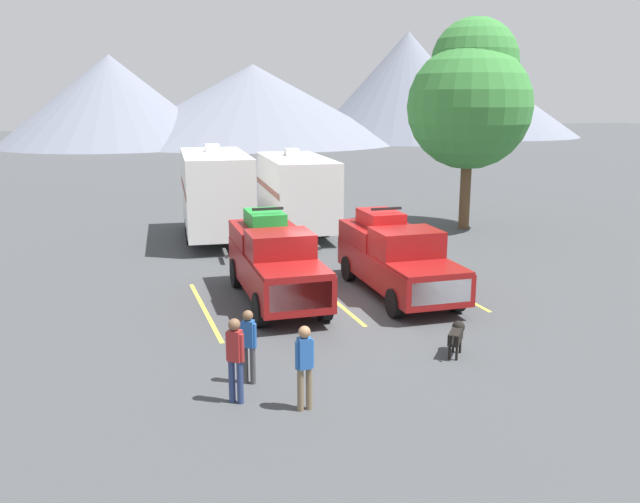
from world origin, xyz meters
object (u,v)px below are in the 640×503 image
(pickup_truck_b, at_px, (396,256))
(person_a, at_px, (235,355))
(camper_trailer_b, at_px, (296,190))
(pickup_truck_a, at_px, (275,260))
(dog, at_px, (456,334))
(person_c, at_px, (249,342))
(person_b, at_px, (305,362))
(camper_trailer_a, at_px, (215,191))

(pickup_truck_b, relative_size, person_a, 3.38)
(camper_trailer_b, bearing_deg, person_a, -110.64)
(pickup_truck_a, relative_size, dog, 7.19)
(pickup_truck_a, xyz_separation_m, person_c, (-2.01, -5.52, -0.30))
(pickup_truck_b, height_order, person_c, pickup_truck_b)
(pickup_truck_a, xyz_separation_m, person_b, (-1.27, -7.05, -0.25))
(person_a, bearing_deg, pickup_truck_a, 68.84)
(pickup_truck_a, relative_size, pickup_truck_b, 0.99)
(camper_trailer_b, relative_size, person_c, 4.91)
(person_c, bearing_deg, dog, 0.61)
(camper_trailer_a, relative_size, dog, 10.16)
(pickup_truck_a, height_order, camper_trailer_a, camper_trailer_a)
(person_b, bearing_deg, person_a, 148.39)
(person_b, distance_m, person_c, 1.70)
(camper_trailer_b, bearing_deg, camper_trailer_a, -179.61)
(camper_trailer_b, relative_size, dog, 9.76)
(pickup_truck_a, distance_m, person_c, 5.88)
(camper_trailer_b, distance_m, person_c, 15.78)
(pickup_truck_a, distance_m, person_b, 7.17)
(person_c, bearing_deg, camper_trailer_b, 69.83)
(pickup_truck_b, xyz_separation_m, dog, (-0.79, -5.07, -0.65))
(camper_trailer_b, xyz_separation_m, person_c, (-5.43, -14.78, -1.02))
(person_b, bearing_deg, camper_trailer_b, 73.96)
(pickup_truck_b, relative_size, dog, 7.27)
(camper_trailer_b, relative_size, person_b, 4.65)
(pickup_truck_a, height_order, dog, pickup_truck_a)
(dog, bearing_deg, camper_trailer_b, 88.04)
(camper_trailer_a, distance_m, person_b, 16.37)
(pickup_truck_b, bearing_deg, camper_trailer_a, 111.62)
(camper_trailer_b, bearing_deg, pickup_truck_a, -110.28)
(pickup_truck_a, xyz_separation_m, camper_trailer_a, (-0.12, 9.23, 0.85))
(pickup_truck_b, xyz_separation_m, person_b, (-4.97, -6.65, -0.17))
(pickup_truck_a, bearing_deg, camper_trailer_a, 90.73)
(pickup_truck_b, bearing_deg, camper_trailer_b, 91.67)
(camper_trailer_b, bearing_deg, dog, -91.96)
(camper_trailer_b, relative_size, person_a, 4.54)
(person_b, bearing_deg, dog, 20.73)
(pickup_truck_a, bearing_deg, pickup_truck_b, -6.22)
(pickup_truck_b, bearing_deg, person_c, -138.14)
(person_a, bearing_deg, dog, 9.08)
(pickup_truck_a, relative_size, person_a, 3.35)
(pickup_truck_b, xyz_separation_m, camper_trailer_a, (-3.82, 9.64, 0.92))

